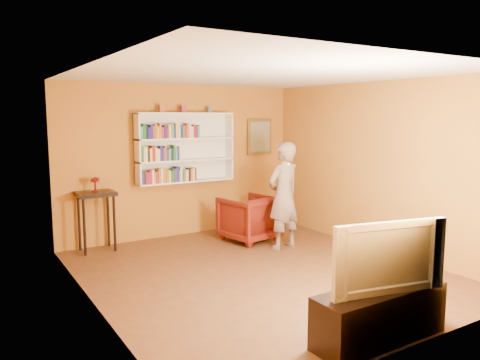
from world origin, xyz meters
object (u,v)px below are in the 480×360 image
Objects in this scene: ruby_lustre at (95,181)px; console_table at (96,202)px; bookshelf at (184,148)px; tv_cabinet at (380,315)px; television at (382,255)px; person at (284,196)px; armchair at (249,218)px.

console_table is at bearing 124.51° from ruby_lustre.
bookshelf reaches higher than tv_cabinet.
bookshelf is 4.72m from television.
person is at bearing 69.58° from tv_cabinet.
bookshelf is at bearing 5.59° from ruby_lustre.
person is at bearing -28.71° from console_table.
television is (0.00, 0.00, 0.60)m from tv_cabinet.
armchair is at bearing -17.36° from ruby_lustre.
ruby_lustre is (0.00, -0.00, 0.34)m from console_table.
bookshelf is at bearing -67.17° from person.
armchair is at bearing -81.53° from person.
person is (1.01, -1.60, -0.72)m from bookshelf.
person reaches higher than television.
tv_cabinet is at bearing -71.56° from console_table.
ruby_lustre is at bearing -174.41° from bookshelf.
armchair is at bearing -49.33° from bookshelf.
television is (-0.92, -3.74, 0.46)m from armchair.
ruby_lustre reaches higher than armchair.
person is 3.26m from television.
console_table is 0.67× the size of tv_cabinet.
console_table reaches higher than armchair.
bookshelf is at bearing 100.49° from television.
person is (2.64, -1.44, 0.07)m from console_table.
television reaches higher than armchair.
console_table is (-1.63, -0.16, -0.80)m from bookshelf.
tv_cabinet is (-0.13, -4.66, -1.34)m from bookshelf.
armchair is 0.87m from person.
ruby_lustre is at bearing 108.44° from tv_cabinet.
bookshelf is at bearing 88.40° from tv_cabinet.
bookshelf reaches higher than console_table.
console_table is 0.81× the size of television.
ruby_lustre is at bearing -38.00° from person.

